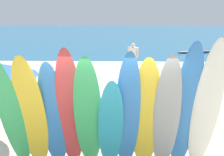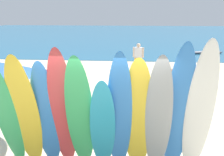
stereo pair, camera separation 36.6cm
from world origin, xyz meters
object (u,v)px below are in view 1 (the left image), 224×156
object	(u,v)px
surfboard_yellow_7	(146,118)
beachgoer_strolling	(52,85)
distant_boat	(195,52)
beachgoer_near_rack	(169,87)
surfboard_blue_9	(185,112)
surfboard_green_4	(88,118)
surfboard_rack	(110,136)
surfboard_grey_8	(166,118)
beach_chair_striped	(24,97)
surfboard_blue_6	(128,116)
surfboard_white_10	(206,112)
surfboard_green_0	(12,119)
surfboard_teal_5	(111,128)
beachgoer_by_water	(133,56)
surfboard_red_3	(70,113)
surfboard_blue_2	(53,119)
surfboard_yellow_1	(31,117)

from	to	relation	value
surfboard_yellow_7	beachgoer_strolling	xyz separation A→B (m)	(-2.68, 3.03, -0.33)
distant_boat	beachgoer_near_rack	bearing A→B (deg)	-112.25
surfboard_blue_9	beachgoer_near_rack	bearing A→B (deg)	84.48
surfboard_green_4	surfboard_rack	bearing A→B (deg)	54.40
surfboard_green_4	surfboard_grey_8	size ratio (longest dim) A/B	1.01
beachgoer_strolling	beach_chair_striped	size ratio (longest dim) A/B	1.92
surfboard_blue_6	surfboard_blue_9	world-z (taller)	surfboard_blue_9
surfboard_blue_6	surfboard_white_10	distance (m)	1.47
surfboard_green_4	surfboard_yellow_7	xyz separation A→B (m)	(1.10, 0.08, -0.03)
surfboard_white_10	distant_boat	xyz separation A→B (m)	(4.63, 14.37, -1.31)
surfboard_blue_9	surfboard_grey_8	bearing A→B (deg)	-166.74
surfboard_green_0	surfboard_white_10	bearing A→B (deg)	1.77
surfboard_blue_6	surfboard_white_10	size ratio (longest dim) A/B	0.93
surfboard_teal_5	surfboard_white_10	distance (m)	1.82
surfboard_blue_6	beachgoer_by_water	distance (m)	8.34
surfboard_white_10	beach_chair_striped	size ratio (longest dim) A/B	3.44
surfboard_green_0	surfboard_red_3	size ratio (longest dim) A/B	0.95
surfboard_blue_6	beachgoer_by_water	xyz separation A→B (m)	(0.66, 8.31, -0.39)
surfboard_green_4	beachgoer_near_rack	world-z (taller)	surfboard_green_4
surfboard_teal_5	beachgoer_by_water	bearing A→B (deg)	77.95
surfboard_rack	surfboard_teal_5	xyz separation A→B (m)	(0.04, -0.58, 0.51)
surfboard_blue_6	surfboard_grey_8	size ratio (longest dim) A/B	1.01
surfboard_green_0	surfboard_yellow_7	distance (m)	2.56
surfboard_green_0	beachgoer_by_water	size ratio (longest dim) A/B	1.61
surfboard_rack	surfboard_yellow_7	world-z (taller)	surfboard_yellow_7
surfboard_rack	beachgoer_near_rack	size ratio (longest dim) A/B	2.72
surfboard_blue_2	surfboard_blue_9	world-z (taller)	surfboard_blue_9
surfboard_grey_8	beachgoer_strolling	world-z (taller)	surfboard_grey_8
surfboard_blue_6	surfboard_blue_9	distance (m)	1.11
surfboard_yellow_7	beachgoer_near_rack	world-z (taller)	surfboard_yellow_7
surfboard_grey_8	beachgoer_by_water	world-z (taller)	surfboard_grey_8
surfboard_teal_5	surfboard_blue_6	distance (m)	0.40
surfboard_yellow_1	distant_boat	bearing A→B (deg)	56.84
surfboard_grey_8	beachgoer_by_water	distance (m)	8.35
surfboard_rack	surfboard_teal_5	distance (m)	0.77
surfboard_green_4	beachgoer_near_rack	xyz separation A→B (m)	(2.21, 3.11, -0.41)
surfboard_teal_5	surfboard_grey_8	world-z (taller)	surfboard_grey_8
surfboard_blue_2	surfboard_blue_9	distance (m)	2.56
surfboard_yellow_7	surfboard_grey_8	size ratio (longest dim) A/B	0.97
surfboard_rack	surfboard_blue_9	world-z (taller)	surfboard_blue_9
surfboard_red_3	surfboard_blue_6	world-z (taller)	surfboard_red_3
surfboard_rack	surfboard_yellow_7	size ratio (longest dim) A/B	1.62
surfboard_yellow_1	beachgoer_strolling	bearing A→B (deg)	94.65
surfboard_yellow_1	beachgoer_near_rack	size ratio (longest dim) A/B	1.71
beachgoer_near_rack	beachgoer_strolling	bearing A→B (deg)	-76.08
surfboard_yellow_7	beachgoer_strolling	size ratio (longest dim) A/B	1.59
surfboard_red_3	distant_boat	world-z (taller)	surfboard_red_3
surfboard_rack	surfboard_teal_5	world-z (taller)	surfboard_teal_5
beachgoer_near_rack	surfboard_yellow_7	bearing A→B (deg)	-6.36
surfboard_grey_8	beachgoer_near_rack	xyz separation A→B (m)	(0.74, 3.09, -0.41)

